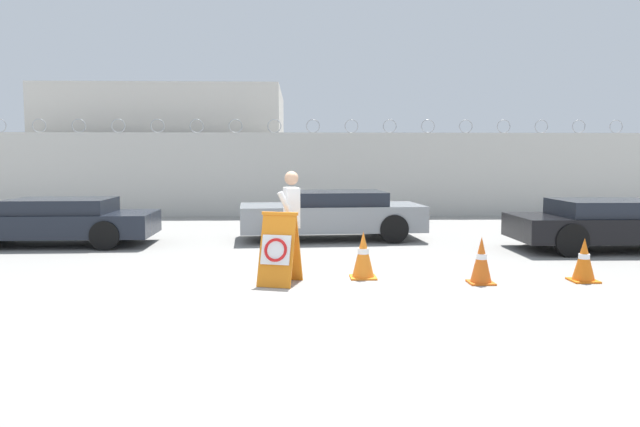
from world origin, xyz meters
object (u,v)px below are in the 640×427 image
object	(u,v)px
barricade_sign	(279,248)
parked_car_far_side	(614,224)
traffic_cone_near	(363,255)
parked_car_front_coupe	(54,221)
traffic_cone_far	(584,260)
parked_car_rear_sedan	(333,214)
security_guard	(291,218)
traffic_cone_mid	(481,260)

from	to	relation	value
barricade_sign	parked_car_far_side	world-z (taller)	barricade_sign
traffic_cone_near	parked_car_front_coupe	world-z (taller)	parked_car_front_coupe
traffic_cone_far	parked_car_far_side	xyz separation A→B (m)	(2.19, 3.32, 0.22)
barricade_sign	parked_car_front_coupe	xyz separation A→B (m)	(-5.30, 4.56, -0.01)
traffic_cone_near	parked_car_rear_sedan	size ratio (longest dim) A/B	0.17
barricade_sign	security_guard	xyz separation A→B (m)	(0.19, 0.53, 0.43)
traffic_cone_near	parked_car_rear_sedan	distance (m)	4.95
barricade_sign	security_guard	world-z (taller)	security_guard
barricade_sign	parked_car_rear_sedan	xyz separation A→B (m)	(1.15, 5.37, 0.04)
security_guard	parked_car_front_coupe	size ratio (longest dim) A/B	0.39
traffic_cone_far	parked_car_front_coupe	size ratio (longest dim) A/B	0.15
security_guard	parked_car_front_coupe	bearing A→B (deg)	-135.84
traffic_cone_mid	parked_car_far_side	distance (m)	5.21
traffic_cone_near	parked_car_front_coupe	bearing A→B (deg)	148.33
traffic_cone_mid	parked_car_rear_sedan	size ratio (longest dim) A/B	0.17
barricade_sign	traffic_cone_far	distance (m)	4.97
traffic_cone_near	parked_car_rear_sedan	xyz separation A→B (m)	(-0.24, 4.94, 0.22)
security_guard	parked_car_front_coupe	world-z (taller)	security_guard
parked_car_front_coupe	parked_car_rear_sedan	distance (m)	6.50
traffic_cone_near	parked_car_far_side	bearing A→B (deg)	26.88
traffic_cone_mid	traffic_cone_far	xyz separation A→B (m)	(1.73, 0.11, -0.02)
traffic_cone_mid	parked_car_front_coupe	xyz separation A→B (m)	(-8.54, 4.64, 0.19)
parked_car_rear_sedan	parked_car_far_side	distance (m)	6.34
traffic_cone_far	parked_car_front_coupe	distance (m)	11.23
security_guard	traffic_cone_far	bearing A→B (deg)	74.61
barricade_sign	traffic_cone_far	xyz separation A→B (m)	(4.97, 0.04, -0.22)
parked_car_front_coupe	security_guard	bearing A→B (deg)	142.40
barricade_sign	parked_car_front_coupe	bearing A→B (deg)	156.16
traffic_cone_mid	parked_car_rear_sedan	world-z (taller)	parked_car_rear_sedan
security_guard	parked_car_far_side	bearing A→B (deg)	102.56
parked_car_far_side	traffic_cone_near	bearing A→B (deg)	-153.02
security_guard	traffic_cone_near	world-z (taller)	security_guard
traffic_cone_near	traffic_cone_mid	distance (m)	1.92
parked_car_front_coupe	barricade_sign	bearing A→B (deg)	137.98
traffic_cone_far	parked_car_front_coupe	world-z (taller)	parked_car_front_coupe
traffic_cone_mid	parked_car_rear_sedan	xyz separation A→B (m)	(-2.09, 5.45, 0.24)
security_guard	traffic_cone_mid	xyz separation A→B (m)	(3.05, -0.60, -0.63)
parked_car_front_coupe	traffic_cone_mid	bearing A→B (deg)	150.20
parked_car_far_side	parked_car_rear_sedan	bearing A→B (deg)	161.57
barricade_sign	traffic_cone_mid	bearing A→B (deg)	15.57
traffic_cone_mid	traffic_cone_far	size ratio (longest dim) A/B	1.06
traffic_cone_far	parked_car_rear_sedan	size ratio (longest dim) A/B	0.16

